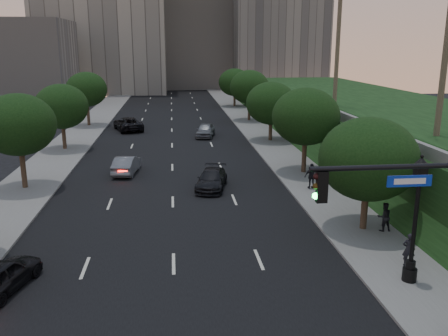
{
  "coord_description": "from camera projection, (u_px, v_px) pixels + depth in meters",
  "views": [
    {
      "loc": [
        0.14,
        -15.21,
        9.79
      ],
      "look_at": [
        2.73,
        8.56,
        3.6
      ],
      "focal_mm": 38.0,
      "sensor_mm": 36.0,
      "label": 1
    }
  ],
  "objects": [
    {
      "name": "street_lamp",
      "position": [
        415.0,
        225.0,
        19.44
      ],
      "size": [
        0.64,
        0.64,
        5.62
      ],
      "color": "black",
      "rests_on": "ground"
    },
    {
      "name": "tree_right_e",
      "position": [
        235.0,
        82.0,
        76.82
      ],
      "size": [
        5.2,
        5.2,
        6.24
      ],
      "color": "#38281C",
      "rests_on": "ground"
    },
    {
      "name": "pedestrian_a",
      "position": [
        409.0,
        250.0,
        21.24
      ],
      "size": [
        0.65,
        0.53,
        1.54
      ],
      "primitive_type": "imported",
      "rotation": [
        0.0,
        0.0,
        2.83
      ],
      "color": "black",
      "rests_on": "sidewalk_right"
    },
    {
      "name": "sidewalk_left",
      "position": [
        63.0,
        151.0,
        44.85
      ],
      "size": [
        4.5,
        140.0,
        0.15
      ],
      "primitive_type": "cube",
      "color": "slate",
      "rests_on": "ground"
    },
    {
      "name": "pedestrian_b",
      "position": [
        384.0,
        217.0,
        25.26
      ],
      "size": [
        0.8,
        0.64,
        1.58
      ],
      "primitive_type": "imported",
      "rotation": [
        0.0,
        0.0,
        3.19
      ],
      "color": "black",
      "rests_on": "sidewalk_right"
    },
    {
      "name": "sedan_near_right",
      "position": [
        212.0,
        179.0,
        33.31
      ],
      "size": [
        2.83,
        4.89,
        1.33
      ],
      "primitive_type": "imported",
      "rotation": [
        0.0,
        0.0,
        -0.22
      ],
      "color": "black",
      "rests_on": "ground"
    },
    {
      "name": "sedan_far_right",
      "position": [
        205.0,
        130.0,
        52.24
      ],
      "size": [
        2.65,
        4.77,
        1.54
      ],
      "primitive_type": "imported",
      "rotation": [
        0.0,
        0.0,
        -0.19
      ],
      "color": "slate",
      "rests_on": "ground"
    },
    {
      "name": "tree_left_d",
      "position": [
        86.0,
        89.0,
        58.16
      ],
      "size": [
        5.0,
        5.0,
        6.71
      ],
      "color": "#38281C",
      "rests_on": "ground"
    },
    {
      "name": "tree_left_b",
      "position": [
        18.0,
        125.0,
        32.17
      ],
      "size": [
        5.0,
        5.0,
        6.71
      ],
      "color": "#38281C",
      "rests_on": "ground"
    },
    {
      "name": "ground",
      "position": [
        174.0,
        326.0,
        17.08
      ],
      "size": [
        160.0,
        160.0,
        0.0
      ],
      "primitive_type": "plane",
      "color": "black",
      "rests_on": "ground"
    },
    {
      "name": "tree_left_c",
      "position": [
        61.0,
        107.0,
        44.78
      ],
      "size": [
        5.0,
        5.0,
        6.34
      ],
      "color": "#38281C",
      "rests_on": "ground"
    },
    {
      "name": "office_block_filler",
      "position": [
        16.0,
        63.0,
        79.96
      ],
      "size": [
        18.0,
        16.0,
        14.0
      ],
      "primitive_type": "cube",
      "color": "#A9A59B",
      "rests_on": "ground"
    },
    {
      "name": "traffic_signal_mast",
      "position": [
        439.0,
        246.0,
        14.88
      ],
      "size": [
        5.68,
        0.56,
        7.0
      ],
      "color": "black",
      "rests_on": "ground"
    },
    {
      "name": "tree_right_a",
      "position": [
        368.0,
        159.0,
        24.85
      ],
      "size": [
        5.2,
        5.2,
        6.24
      ],
      "color": "#38281C",
      "rests_on": "ground"
    },
    {
      "name": "office_block_left",
      "position": [
        103.0,
        15.0,
        100.14
      ],
      "size": [
        26.0,
        20.0,
        32.0
      ],
      "primitive_type": "cube",
      "color": "gray",
      "rests_on": "ground"
    },
    {
      "name": "tree_right_c",
      "position": [
        271.0,
        103.0,
        48.91
      ],
      "size": [
        5.2,
        5.2,
        6.24
      ],
      "color": "#38281C",
      "rests_on": "ground"
    },
    {
      "name": "sidewalk_right",
      "position": [
        276.0,
        147.0,
        47.01
      ],
      "size": [
        4.5,
        140.0,
        0.15
      ],
      "primitive_type": "cube",
      "color": "slate",
      "rests_on": "ground"
    },
    {
      "name": "embankment",
      "position": [
        400.0,
        129.0,
        45.83
      ],
      "size": [
        18.0,
        90.0,
        4.0
      ],
      "primitive_type": "cube",
      "color": "black",
      "rests_on": "ground"
    },
    {
      "name": "road_surface",
      "position": [
        172.0,
        150.0,
        45.95
      ],
      "size": [
        16.0,
        140.0,
        0.02
      ],
      "primitive_type": "cube",
      "color": "black",
      "rests_on": "ground"
    },
    {
      "name": "office_block_right",
      "position": [
        275.0,
        8.0,
        107.48
      ],
      "size": [
        20.0,
        22.0,
        36.0
      ],
      "primitive_type": "cube",
      "color": "gray",
      "rests_on": "ground"
    },
    {
      "name": "office_block_mid",
      "position": [
        195.0,
        32.0,
        112.62
      ],
      "size": [
        22.0,
        18.0,
        26.0
      ],
      "primitive_type": "cube",
      "color": "#A9A59B",
      "rests_on": "ground"
    },
    {
      "name": "pedestrian_c",
      "position": [
        312.0,
        176.0,
        32.76
      ],
      "size": [
        1.08,
        0.53,
        1.78
      ],
      "primitive_type": "imported",
      "rotation": [
        0.0,
        0.0,
        3.24
      ],
      "color": "black",
      "rests_on": "sidewalk_right"
    },
    {
      "name": "sedan_mid_left",
      "position": [
        127.0,
        165.0,
        37.24
      ],
      "size": [
        2.06,
        4.47,
        1.42
      ],
      "primitive_type": "imported",
      "rotation": [
        0.0,
        0.0,
        3.01
      ],
      "color": "slate",
      "rests_on": "ground"
    },
    {
      "name": "tree_right_d",
      "position": [
        249.0,
        87.0,
        62.26
      ],
      "size": [
        5.2,
        5.2,
        6.74
      ],
      "color": "#38281C",
      "rests_on": "ground"
    },
    {
      "name": "parapet_wall",
      "position": [
        316.0,
        106.0,
        44.35
      ],
      "size": [
        0.35,
        90.0,
        0.7
      ],
      "primitive_type": "cube",
      "color": "slate",
      "rests_on": "embankment"
    },
    {
      "name": "sedan_near_left",
      "position": [
        1.0,
        276.0,
        19.31
      ],
      "size": [
        2.71,
        4.38,
        1.39
      ],
      "primitive_type": "imported",
      "rotation": [
        0.0,
        0.0,
        2.86
      ],
      "color": "black",
      "rests_on": "ground"
    },
    {
      "name": "sedan_far_left",
      "position": [
        128.0,
        124.0,
        56.18
      ],
      "size": [
        4.27,
        6.26,
        1.59
      ],
      "primitive_type": "imported",
      "rotation": [
        0.0,
        0.0,
        3.45
      ],
      "color": "black",
      "rests_on": "ground"
    },
    {
      "name": "tree_right_b",
      "position": [
        306.0,
        117.0,
        36.27
      ],
      "size": [
        5.2,
        5.2,
        6.74
      ],
      "color": "#38281C",
      "rests_on": "ground"
    }
  ]
}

